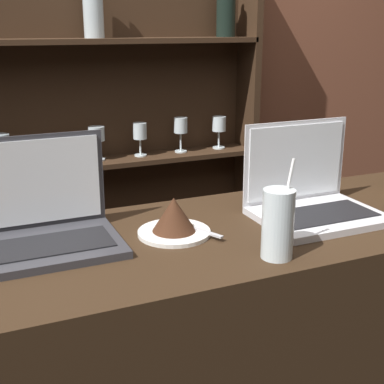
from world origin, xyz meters
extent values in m
cube|color=brown|center=(0.00, 1.36, 1.35)|extent=(7.00, 0.06, 2.70)
cube|color=#332114|center=(0.63, 1.24, 0.94)|extent=(0.03, 0.18, 1.89)
cube|color=#332114|center=(-0.04, 1.32, 0.94)|extent=(1.38, 0.02, 1.89)
cube|color=#332114|center=(-0.04, 1.24, 0.57)|extent=(1.34, 0.18, 0.02)
cube|color=#332114|center=(-0.04, 1.24, 1.04)|extent=(1.34, 0.18, 0.02)
cube|color=#332114|center=(-0.04, 1.24, 1.51)|extent=(1.34, 0.18, 0.02)
cylinder|color=silver|center=(-0.40, 1.24, 1.05)|extent=(0.06, 0.06, 0.01)
cylinder|color=silver|center=(-0.40, 1.24, 1.09)|extent=(0.01, 0.01, 0.07)
cylinder|color=silver|center=(-0.40, 1.24, 1.15)|extent=(0.07, 0.07, 0.06)
cylinder|color=silver|center=(-0.22, 1.24, 1.05)|extent=(0.05, 0.05, 0.01)
cylinder|color=silver|center=(-0.22, 1.24, 1.08)|extent=(0.01, 0.01, 0.06)
cylinder|color=silver|center=(-0.22, 1.24, 1.14)|extent=(0.06, 0.06, 0.05)
cylinder|color=silver|center=(-0.04, 1.24, 1.05)|extent=(0.06, 0.06, 0.01)
cylinder|color=silver|center=(-0.04, 1.24, 1.09)|extent=(0.01, 0.01, 0.07)
cylinder|color=silver|center=(-0.04, 1.24, 1.16)|extent=(0.06, 0.06, 0.06)
cylinder|color=silver|center=(0.14, 1.24, 1.05)|extent=(0.05, 0.05, 0.01)
cylinder|color=silver|center=(0.14, 1.24, 1.09)|extent=(0.01, 0.01, 0.07)
cylinder|color=silver|center=(0.14, 1.24, 1.15)|extent=(0.06, 0.06, 0.07)
cylinder|color=silver|center=(0.32, 1.24, 1.05)|extent=(0.05, 0.05, 0.01)
cylinder|color=silver|center=(0.32, 1.24, 1.09)|extent=(0.01, 0.01, 0.08)
cylinder|color=silver|center=(0.32, 1.24, 1.16)|extent=(0.06, 0.06, 0.06)
cylinder|color=silver|center=(0.50, 1.24, 1.05)|extent=(0.05, 0.05, 0.01)
cylinder|color=silver|center=(0.50, 1.24, 1.09)|extent=(0.01, 0.01, 0.07)
cylinder|color=silver|center=(0.50, 1.24, 1.16)|extent=(0.06, 0.06, 0.06)
cylinder|color=black|center=(0.52, 1.24, 1.61)|extent=(0.08, 0.08, 0.18)
cylinder|color=#B2C1C6|center=(-0.03, 1.24, 1.62)|extent=(0.08, 0.08, 0.21)
cube|color=#333338|center=(-0.37, 0.31, 1.09)|extent=(0.30, 0.24, 0.02)
cube|color=black|center=(-0.37, 0.30, 1.10)|extent=(0.26, 0.13, 0.00)
cube|color=#333338|center=(-0.37, 0.43, 1.21)|extent=(0.30, 0.00, 0.23)
cube|color=silver|center=(-0.37, 0.43, 1.21)|extent=(0.28, 0.01, 0.20)
cube|color=silver|center=(0.30, 0.24, 1.09)|extent=(0.32, 0.24, 0.02)
cube|color=black|center=(0.30, 0.22, 1.10)|extent=(0.27, 0.13, 0.00)
cube|color=silver|center=(0.30, 0.36, 1.21)|extent=(0.32, 0.00, 0.22)
cube|color=silver|center=(0.30, 0.35, 1.21)|extent=(0.29, 0.01, 0.20)
cylinder|color=silver|center=(-0.09, 0.29, 1.09)|extent=(0.18, 0.18, 0.01)
cone|color=#381E11|center=(-0.09, 0.29, 1.13)|extent=(0.11, 0.11, 0.08)
cube|color=#B7B7BC|center=(-0.04, 0.28, 1.09)|extent=(0.08, 0.16, 0.00)
cylinder|color=silver|center=(0.07, 0.08, 1.16)|extent=(0.07, 0.07, 0.15)
cylinder|color=white|center=(0.08, 0.08, 1.19)|extent=(0.05, 0.01, 0.22)
camera|label=1|loc=(-0.53, -0.83, 1.57)|focal=50.00mm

